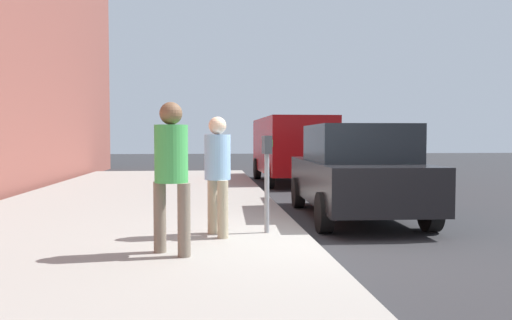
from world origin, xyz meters
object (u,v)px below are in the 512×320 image
pedestrian_bystander (171,165)px  parking_meter (267,163)px  parked_sedan_near (356,171)px  parked_van_far (291,146)px  pedestrian_at_meter (218,167)px

pedestrian_bystander → parking_meter: bearing=-6.3°
parked_sedan_near → parked_van_far: parked_van_far is taller
pedestrian_bystander → parked_sedan_near: size_ratio=0.40×
parking_meter → parked_sedan_near: size_ratio=0.32×
parking_meter → parked_sedan_near: bearing=-44.1°
parked_van_far → parked_sedan_near: bearing=180.0°
parking_meter → parked_van_far: (9.31, -1.93, 0.09)m
pedestrian_at_meter → pedestrian_bystander: bearing=-139.6°
pedestrian_at_meter → pedestrian_bystander: 1.20m
pedestrian_at_meter → parked_van_far: 9.84m
pedestrian_at_meter → parked_van_far: bearing=52.8°
pedestrian_bystander → parked_sedan_near: (3.21, -3.21, -0.32)m
pedestrian_at_meter → parking_meter: bearing=-8.5°
parked_sedan_near → parked_van_far: size_ratio=0.85×
pedestrian_at_meter → pedestrian_bystander: (-1.06, 0.56, 0.10)m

